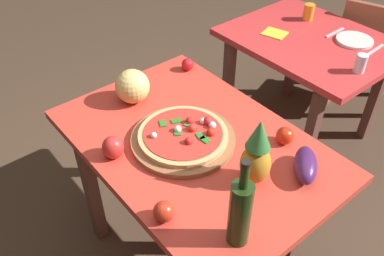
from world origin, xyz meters
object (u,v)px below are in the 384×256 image
(background_table, at_px, (308,54))
(eggplant, at_px, (305,165))
(dining_chair, at_px, (367,49))
(pineapple_left, at_px, (256,155))
(napkin_folded, at_px, (275,33))
(wine_bottle, at_px, (240,212))
(knife_utensil, at_px, (375,50))
(bell_pepper, at_px, (113,147))
(tomato_beside_pepper, at_px, (164,212))
(pizza_board, at_px, (183,139))
(drinking_glass_juice, at_px, (309,12))
(pizza, at_px, (184,134))
(drinking_glass_water, at_px, (361,63))
(tomato_near_board, at_px, (285,136))
(display_table, at_px, (194,156))
(melon, at_px, (132,86))
(tomato_at_corner, at_px, (188,64))
(dinner_plate, at_px, (355,40))
(fork_utensil, at_px, (335,33))

(background_table, height_order, eggplant, eggplant)
(dining_chair, height_order, pineapple_left, pineapple_left)
(napkin_folded, bearing_deg, wine_bottle, -52.97)
(knife_utensil, bearing_deg, bell_pepper, -99.87)
(wine_bottle, height_order, tomato_beside_pepper, wine_bottle)
(pizza_board, xyz_separation_m, pineapple_left, (0.35, 0.07, 0.12))
(pineapple_left, distance_m, knife_utensil, 1.32)
(dining_chair, height_order, drinking_glass_juice, drinking_glass_juice)
(pizza, distance_m, drinking_glass_water, 1.09)
(pizza_board, relative_size, tomato_near_board, 5.90)
(display_table, bearing_deg, bell_pepper, -114.24)
(melon, height_order, tomato_at_corner, melon)
(pineapple_left, height_order, napkin_folded, pineapple_left)
(pineapple_left, xyz_separation_m, drinking_glass_juice, (-0.77, 1.31, -0.08))
(background_table, height_order, tomato_beside_pepper, tomato_beside_pepper)
(dining_chair, height_order, drinking_glass_water, drinking_glass_water)
(background_table, xyz_separation_m, pizza_board, (0.24, -1.20, 0.12))
(tomato_at_corner, height_order, drinking_glass_juice, drinking_glass_juice)
(bell_pepper, xyz_separation_m, eggplant, (0.57, 0.53, -0.00))
(drinking_glass_juice, bearing_deg, background_table, -45.54)
(background_table, distance_m, drinking_glass_water, 0.45)
(eggplant, relative_size, napkin_folded, 1.43)
(drinking_glass_juice, bearing_deg, pineapple_left, -59.48)
(dining_chair, distance_m, tomato_near_board, 1.59)
(pineapple_left, height_order, tomato_beside_pepper, pineapple_left)
(tomato_at_corner, bearing_deg, knife_utensil, 61.48)
(wine_bottle, xyz_separation_m, tomato_at_corner, (-0.95, 0.55, -0.11))
(wine_bottle, relative_size, napkin_folded, 2.65)
(bell_pepper, xyz_separation_m, dinner_plate, (0.07, 1.64, -0.04))
(wine_bottle, relative_size, drinking_glass_water, 3.62)
(tomato_near_board, bearing_deg, dinner_plate, 107.87)
(tomato_near_board, bearing_deg, drinking_glass_juice, 123.84)
(napkin_folded, bearing_deg, bell_pepper, -77.11)
(drinking_glass_juice, relative_size, napkin_folded, 0.74)
(bell_pepper, xyz_separation_m, napkin_folded, (-0.31, 1.34, -0.04))
(wine_bottle, bearing_deg, pizza_board, 161.70)
(tomato_beside_pepper, height_order, drinking_glass_water, drinking_glass_water)
(wine_bottle, xyz_separation_m, knife_utensil, (-0.42, 1.53, -0.14))
(melon, relative_size, fork_utensil, 0.93)
(tomato_beside_pepper, height_order, drinking_glass_juice, drinking_glass_juice)
(pizza_board, bearing_deg, eggplant, 29.35)
(bell_pepper, relative_size, eggplant, 0.50)
(wine_bottle, height_order, dinner_plate, wine_bottle)
(background_table, xyz_separation_m, pineapple_left, (0.59, -1.13, 0.25))
(pineapple_left, bearing_deg, background_table, 117.68)
(dining_chair, bearing_deg, tomato_beside_pepper, 83.92)
(pizza, distance_m, dinner_plate, 1.36)
(tomato_near_board, relative_size, drinking_glass_juice, 0.75)
(dinner_plate, relative_size, knife_utensil, 1.22)
(dining_chair, height_order, pizza, dining_chair)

